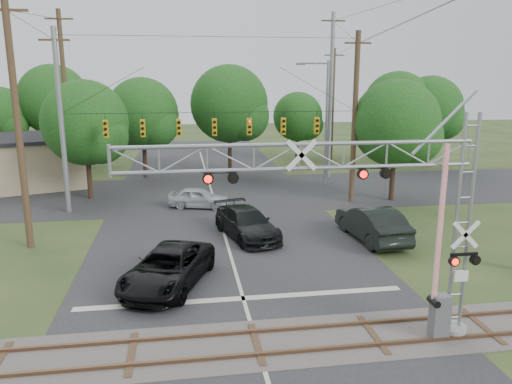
{
  "coord_description": "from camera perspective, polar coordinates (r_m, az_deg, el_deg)",
  "views": [
    {
      "loc": [
        -2.27,
        -12.59,
        8.59
      ],
      "look_at": [
        0.82,
        7.5,
        3.86
      ],
      "focal_mm": 35.0,
      "sensor_mm": 36.0,
      "label": 1
    }
  ],
  "objects": [
    {
      "name": "utility_poles",
      "position": [
        35.22,
        0.18,
        9.9
      ],
      "size": [
        25.93,
        30.84,
        14.04
      ],
      "color": "#3F2E1D",
      "rests_on": "ground"
    },
    {
      "name": "pickup_black",
      "position": [
        21.32,
        -10.05,
        -8.56
      ],
      "size": [
        4.5,
        6.27,
        1.58
      ],
      "primitive_type": "imported",
      "rotation": [
        0.0,
        0.0,
        -0.37
      ],
      "color": "black",
      "rests_on": "ground"
    },
    {
      "name": "sedan_silver",
      "position": [
        33.45,
        -6.58,
        -0.65
      ],
      "size": [
        4.29,
        2.63,
        1.36
      ],
      "primitive_type": "imported",
      "rotation": [
        0.0,
        0.0,
        1.3
      ],
      "color": "#ADB0B5",
      "rests_on": "ground"
    },
    {
      "name": "ground",
      "position": [
        15.41,
        1.31,
        -20.78
      ],
      "size": [
        160.0,
        160.0,
        0.0
      ],
      "primitive_type": "plane",
      "color": "#263C1B",
      "rests_on": "ground"
    },
    {
      "name": "streetlight",
      "position": [
        39.8,
        7.81,
        8.48
      ],
      "size": [
        2.6,
        0.27,
        9.76
      ],
      "color": "gray",
      "rests_on": "ground"
    },
    {
      "name": "suv_dark",
      "position": [
        27.4,
        13.11,
        -3.49
      ],
      "size": [
        2.43,
        5.75,
        1.85
      ],
      "primitive_type": "imported",
      "rotation": [
        0.0,
        0.0,
        3.23
      ],
      "color": "black",
      "rests_on": "ground"
    },
    {
      "name": "railroad_track",
      "position": [
        17.07,
        0.09,
        -16.99
      ],
      "size": [
        90.0,
        3.2,
        0.17
      ],
      "color": "#433E3A",
      "rests_on": "ground"
    },
    {
      "name": "treeline",
      "position": [
        44.89,
        -5.89,
        9.26
      ],
      "size": [
        48.33,
        26.15,
        9.77
      ],
      "color": "#322117",
      "rests_on": "ground"
    },
    {
      "name": "road_cross",
      "position": [
        37.65,
        -5.05,
        -0.11
      ],
      "size": [
        90.0,
        12.0,
        0.02
      ],
      "primitive_type": "cube",
      "color": "#262628",
      "rests_on": "ground"
    },
    {
      "name": "road_main",
      "position": [
        24.27,
        -2.83,
        -7.61
      ],
      "size": [
        14.0,
        90.0,
        0.02
      ],
      "primitive_type": "cube",
      "color": "#262628",
      "rests_on": "ground"
    },
    {
      "name": "traffic_signal_span",
      "position": [
        32.87,
        -3.23,
        8.0
      ],
      "size": [
        19.34,
        0.36,
        11.5
      ],
      "color": "gray",
      "rests_on": "ground"
    },
    {
      "name": "crossing_gantry",
      "position": [
        15.79,
        12.4,
        -1.59
      ],
      "size": [
        11.49,
        0.96,
        7.52
      ],
      "color": "gray",
      "rests_on": "ground"
    },
    {
      "name": "car_dark",
      "position": [
        27.14,
        -1.07,
        -3.58
      ],
      "size": [
        3.61,
        5.88,
        1.59
      ],
      "primitive_type": "imported",
      "rotation": [
        0.0,
        0.0,
        0.27
      ],
      "color": "black",
      "rests_on": "ground"
    }
  ]
}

